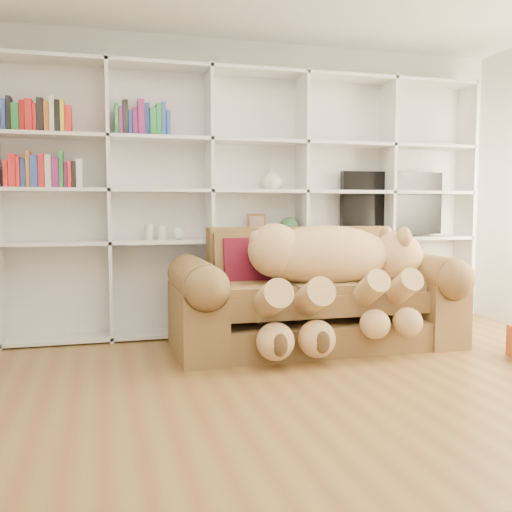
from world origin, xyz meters
name	(u,v)px	position (x,y,z in m)	size (l,w,h in m)	color
floor	(368,417)	(0.00, 0.00, 0.00)	(5.00, 5.00, 0.00)	brown
wall_back	(251,187)	(0.00, 2.50, 1.35)	(5.00, 0.02, 2.70)	silver
bookshelf	(230,191)	(-0.24, 2.36, 1.31)	(4.43, 0.35, 2.40)	silver
sofa	(314,301)	(0.31, 1.65, 0.37)	(2.33, 1.01, 0.98)	brown
teddy_bear	(331,267)	(0.38, 1.45, 0.67)	(1.66, 0.93, 0.96)	tan
throw_pillow	(247,262)	(-0.22, 1.81, 0.69)	(0.39, 0.13, 0.39)	maroon
tv	(392,205)	(1.41, 2.35, 1.18)	(1.08, 0.18, 0.64)	black
picture_frame	(256,226)	(0.00, 2.30, 0.98)	(0.17, 0.03, 0.22)	brown
green_vase	(290,228)	(0.32, 2.30, 0.96)	(0.20, 0.20, 0.20)	#305F39
figurine_tall	(149,232)	(-0.98, 2.30, 0.94)	(0.07, 0.07, 0.14)	beige
figurine_short	(162,233)	(-0.87, 2.30, 0.93)	(0.07, 0.07, 0.13)	beige
snow_globe	(178,233)	(-0.72, 2.30, 0.92)	(0.11, 0.11, 0.11)	silver
shelf_vase	(272,179)	(0.15, 2.30, 1.42)	(0.20, 0.20, 0.20)	beige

